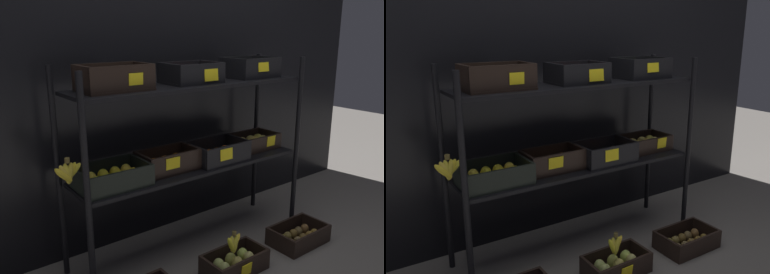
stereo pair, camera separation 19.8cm
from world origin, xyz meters
TOP-DOWN VIEW (x-y plane):
  - ground_plane at (0.00, 0.00)m, footprint 10.00×10.00m
  - storefront_wall at (0.00, 0.39)m, footprint 3.91×0.12m
  - display_rack at (-0.02, -0.00)m, footprint 1.64×0.41m
  - crate_ground_pear at (0.01, -0.38)m, footprint 0.37×0.21m
  - crate_ground_kiwi at (0.57, -0.40)m, footprint 0.37×0.24m
  - banana_bunch_loose at (-0.00, -0.38)m, footprint 0.12×0.04m

SIDE VIEW (x-z plane):
  - ground_plane at x=0.00m, z-range 0.00..0.00m
  - crate_ground_kiwi at x=0.57m, z-range -0.01..0.10m
  - crate_ground_pear at x=0.01m, z-range -0.01..0.11m
  - banana_bunch_loose at x=0.00m, z-range 0.11..0.25m
  - display_rack at x=-0.02m, z-range 0.18..1.36m
  - storefront_wall at x=0.00m, z-range 0.00..2.35m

